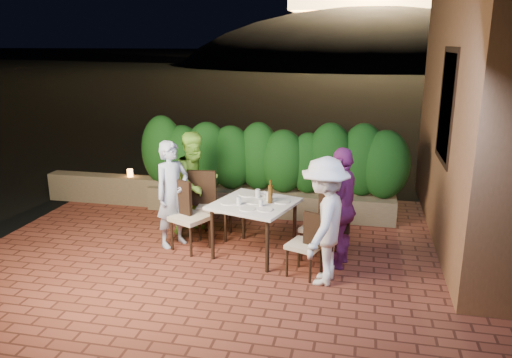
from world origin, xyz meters
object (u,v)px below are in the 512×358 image
(diner_blue, at_px, (172,194))
(diner_purple, at_px, (341,208))
(chair_left_front, at_px, (190,216))
(diner_white, at_px, (324,221))
(bowl, at_px, (264,194))
(parapet_lamp, at_px, (130,173))
(chair_left_back, at_px, (215,204))
(chair_right_front, at_px, (305,244))
(dining_table, at_px, (254,229))
(beer_bottle, at_px, (270,192))
(chair_right_back, at_px, (320,227))
(diner_green, at_px, (196,183))

(diner_blue, xyz_separation_m, diner_purple, (2.36, -0.17, 0.03))
(chair_left_front, xyz_separation_m, diner_white, (1.90, -0.59, 0.29))
(bowl, distance_m, chair_left_front, 1.08)
(parapet_lamp, bearing_deg, chair_left_front, -44.88)
(diner_purple, distance_m, parapet_lamp, 4.23)
(chair_left_back, relative_size, chair_right_front, 1.21)
(diner_blue, height_order, diner_white, diner_white)
(chair_right_front, xyz_separation_m, diner_purple, (0.41, 0.40, 0.37))
(chair_right_front, distance_m, diner_blue, 2.06)
(dining_table, height_order, bowl, bowl)
(beer_bottle, distance_m, diner_white, 1.01)
(chair_left_back, xyz_separation_m, diner_purple, (1.87, -0.60, 0.28))
(chair_left_front, bearing_deg, dining_table, 27.15)
(chair_right_back, bearing_deg, diner_green, 0.90)
(beer_bottle, xyz_separation_m, chair_right_back, (0.67, 0.01, -0.44))
(chair_left_front, xyz_separation_m, diner_green, (-0.14, 0.66, 0.29))
(chair_right_back, bearing_deg, chair_left_front, 19.99)
(beer_bottle, xyz_separation_m, diner_white, (0.77, -0.63, -0.13))
(dining_table, relative_size, diner_green, 0.64)
(bowl, bearing_deg, dining_table, -102.98)
(diner_green, height_order, diner_purple, diner_purple)
(beer_bottle, distance_m, parapet_lamp, 3.36)
(diner_blue, bearing_deg, chair_left_front, -78.68)
(beer_bottle, xyz_separation_m, diner_green, (-1.26, 0.62, -0.13))
(chair_right_front, bearing_deg, parapet_lamp, -13.09)
(dining_table, height_order, parapet_lamp, dining_table)
(beer_bottle, relative_size, chair_right_back, 0.34)
(diner_purple, bearing_deg, diner_white, -5.79)
(bowl, distance_m, diner_purple, 1.16)
(bowl, xyz_separation_m, diner_purple, (1.09, -0.41, 0.02))
(chair_left_back, xyz_separation_m, chair_right_front, (1.46, -1.00, -0.09))
(dining_table, xyz_separation_m, diner_blue, (-1.20, 0.08, 0.39))
(dining_table, relative_size, diner_white, 0.64)
(beer_bottle, xyz_separation_m, parapet_lamp, (-2.87, 1.70, -0.34))
(diner_white, bearing_deg, parapet_lamp, -113.35)
(chair_left_front, distance_m, diner_green, 0.73)
(chair_left_front, height_order, diner_purple, diner_purple)
(bowl, bearing_deg, chair_right_front, -50.25)
(beer_bottle, bearing_deg, parapet_lamp, 149.39)
(chair_left_front, xyz_separation_m, diner_purple, (2.07, -0.07, 0.30))
(chair_left_back, bearing_deg, parapet_lamp, 144.03)
(chair_left_front, distance_m, parapet_lamp, 2.47)
(bowl, height_order, diner_blue, diner_blue)
(diner_green, distance_m, diner_purple, 2.32)
(chair_left_front, xyz_separation_m, chair_left_back, (0.20, 0.53, 0.02))
(diner_blue, relative_size, diner_white, 0.98)
(parapet_lamp, bearing_deg, diner_blue, -48.31)
(dining_table, bearing_deg, diner_blue, 176.20)
(chair_left_back, xyz_separation_m, chair_right_back, (1.60, -0.49, -0.04))
(chair_right_back, bearing_deg, diner_purple, 175.99)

